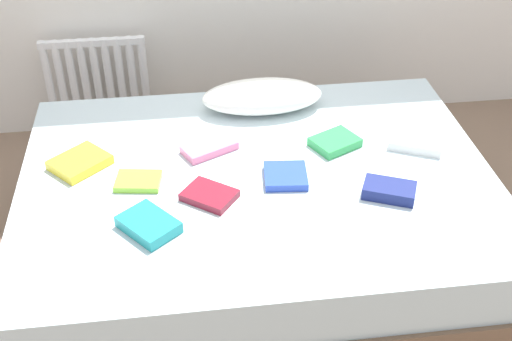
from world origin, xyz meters
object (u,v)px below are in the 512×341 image
object	(u,v)px
textbook_lime	(138,181)
textbook_yellow	(80,162)
textbook_navy	(389,190)
textbook_blue	(286,176)
pillow	(262,96)
textbook_teal	(149,225)
radiator	(98,82)
bed	(257,220)
textbook_white	(417,140)
textbook_maroon	(209,195)
textbook_pink	(209,148)
textbook_green	(335,142)

from	to	relation	value
textbook_lime	textbook_yellow	distance (m)	0.29
textbook_navy	textbook_blue	distance (m)	0.42
pillow	textbook_teal	distance (m)	0.99
textbook_blue	radiator	bearing A→B (deg)	129.67
textbook_yellow	textbook_navy	bearing A→B (deg)	-58.21
bed	textbook_white	bearing A→B (deg)	10.10
radiator	pillow	bearing A→B (deg)	-38.74
textbook_teal	textbook_white	xyz separation A→B (m)	(1.17, 0.43, -0.00)
textbook_teal	radiator	bearing A→B (deg)	152.19
textbook_maroon	textbook_navy	size ratio (longest dim) A/B	0.97
textbook_teal	textbook_white	distance (m)	1.25
bed	textbook_pink	xyz separation A→B (m)	(-0.19, 0.20, 0.27)
textbook_blue	textbook_green	bearing A→B (deg)	45.57
textbook_maroon	textbook_navy	world-z (taller)	textbook_navy
textbook_green	textbook_blue	xyz separation A→B (m)	(-0.26, -0.22, -0.00)
bed	pillow	world-z (taller)	pillow
textbook_teal	textbook_yellow	bearing A→B (deg)	173.31
textbook_green	textbook_navy	bearing A→B (deg)	-97.80
bed	textbook_pink	size ratio (longest dim) A/B	8.67
pillow	textbook_lime	size ratio (longest dim) A/B	3.18
pillow	textbook_maroon	distance (m)	0.73
radiator	textbook_blue	bearing A→B (deg)	-55.61
bed	textbook_navy	distance (m)	0.61
bed	textbook_yellow	size ratio (longest dim) A/B	9.11
bed	textbook_navy	world-z (taller)	textbook_navy
bed	textbook_pink	distance (m)	0.38
textbook_maroon	textbook_lime	bearing A→B (deg)	-168.86
textbook_green	textbook_pink	world-z (taller)	textbook_green
textbook_teal	textbook_pink	xyz separation A→B (m)	(0.26, 0.50, -0.01)
radiator	textbook_maroon	size ratio (longest dim) A/B	2.90
textbook_green	textbook_maroon	bearing A→B (deg)	-179.01
bed	textbook_teal	distance (m)	0.61
textbook_white	textbook_green	bearing A→B (deg)	-160.37
radiator	textbook_white	world-z (taller)	radiator
bed	textbook_pink	bearing A→B (deg)	133.67
bed	pillow	xyz separation A→B (m)	(0.09, 0.52, 0.32)
textbook_teal	textbook_yellow	size ratio (longest dim) A/B	0.97
textbook_maroon	textbook_teal	size ratio (longest dim) A/B	0.93
textbook_lime	textbook_teal	bearing A→B (deg)	-73.22
pillow	textbook_maroon	xyz separation A→B (m)	(-0.30, -0.67, -0.06)
pillow	textbook_yellow	world-z (taller)	pillow
textbook_green	textbook_blue	distance (m)	0.34
textbook_green	pillow	bearing A→B (deg)	100.10
pillow	textbook_blue	bearing A→B (deg)	-88.38
textbook_teal	textbook_blue	bearing A→B (deg)	74.65
textbook_green	textbook_white	distance (m)	0.36
pillow	textbook_teal	world-z (taller)	pillow
textbook_navy	textbook_green	distance (m)	0.40
radiator	textbook_teal	xyz separation A→B (m)	(0.30, -1.50, 0.17)
textbook_lime	textbook_navy	bearing A→B (deg)	-3.41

